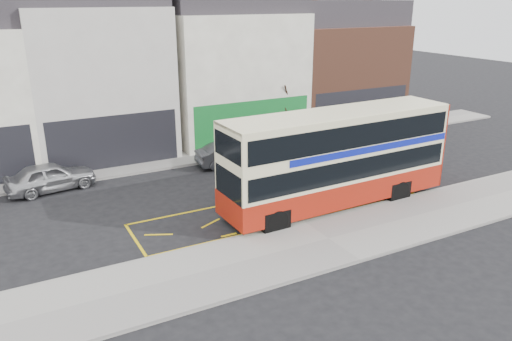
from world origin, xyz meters
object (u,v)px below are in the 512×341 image
double_decker_bus (338,157)px  bus_stop_post (272,190)px  car_white (317,137)px  car_grey (232,154)px  street_tree_right (281,91)px  car_silver (51,177)px

double_decker_bus → bus_stop_post: 4.37m
double_decker_bus → car_white: (4.81, 8.56, -1.71)m
car_grey → bus_stop_post: bearing=169.4°
street_tree_right → double_decker_bus: bearing=-107.1°
car_silver → car_grey: car_silver is taller
street_tree_right → car_white: bearing=-59.6°
street_tree_right → car_silver: bearing=-170.6°
bus_stop_post → car_grey: bus_stop_post is taller
double_decker_bus → car_white: size_ratio=2.39×
bus_stop_post → car_white: (9.01, 9.68, -1.23)m
car_silver → car_grey: size_ratio=1.04×
car_silver → car_white: 16.70m
double_decker_bus → car_grey: 8.20m
car_grey → street_tree_right: (5.23, 3.18, 2.82)m
double_decker_bus → bus_stop_post: double_decker_bus is taller
double_decker_bus → bus_stop_post: bearing=-166.5°
double_decker_bus → car_grey: bearing=101.9°
double_decker_bus → car_grey: size_ratio=2.72×
double_decker_bus → bus_stop_post: (-4.20, -1.12, -0.49)m
car_silver → street_tree_right: (15.28, 2.53, 2.76)m
double_decker_bus → car_grey: double_decker_bus is taller
car_silver → car_white: bearing=-98.1°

